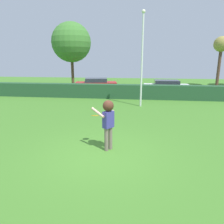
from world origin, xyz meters
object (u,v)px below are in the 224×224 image
at_px(lamppost, 142,55).
at_px(parked_car_red, 96,84).
at_px(maple_tree, 71,42).
at_px(person, 108,118).
at_px(bare_elm_tree, 221,46).
at_px(frisbee, 95,116).
at_px(parked_car_white, 166,86).

distance_m(lamppost, parked_car_red, 8.98).
bearing_deg(maple_tree, person, -68.47).
relative_size(parked_car_red, maple_tree, 0.63).
distance_m(person, lamppost, 7.85).
bearing_deg(bare_elm_tree, person, -117.37).
xyz_separation_m(person, frisbee, (-0.56, 0.46, -0.06)).
relative_size(parked_car_red, bare_elm_tree, 0.78).
distance_m(person, frisbee, 0.73).
bearing_deg(maple_tree, frisbee, -69.67).
bearing_deg(parked_car_white, lamppost, -111.99).
bearing_deg(bare_elm_tree, maple_tree, -169.08).
relative_size(parked_car_white, maple_tree, 0.59).
distance_m(lamppost, parked_car_white, 6.98).
relative_size(lamppost, parked_car_red, 1.39).
xyz_separation_m(maple_tree, bare_elm_tree, (16.69, 3.22, -0.33)).
distance_m(parked_car_red, parked_car_white, 7.11).
distance_m(frisbee, parked_car_red, 14.51).
bearing_deg(lamppost, maple_tree, 130.27).
xyz_separation_m(parked_car_white, bare_elm_tree, (6.63, 6.29, 3.91)).
height_order(frisbee, bare_elm_tree, bare_elm_tree).
distance_m(parked_car_red, maple_tree, 5.54).
xyz_separation_m(frisbee, parked_car_red, (-2.88, 14.21, -0.44)).
bearing_deg(parked_car_red, person, -76.81).
bearing_deg(parked_car_red, frisbee, -78.56).
bearing_deg(parked_car_white, parked_car_red, 169.72).
relative_size(person, maple_tree, 0.26).
bearing_deg(lamppost, parked_car_red, 122.44).
xyz_separation_m(frisbee, maple_tree, (-5.94, 16.02, 3.80)).
bearing_deg(parked_car_white, frisbee, -107.66).
xyz_separation_m(person, parked_car_white, (3.56, 13.40, -0.50)).
bearing_deg(maple_tree, bare_elm_tree, 10.92).
height_order(lamppost, parked_car_white, lamppost).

